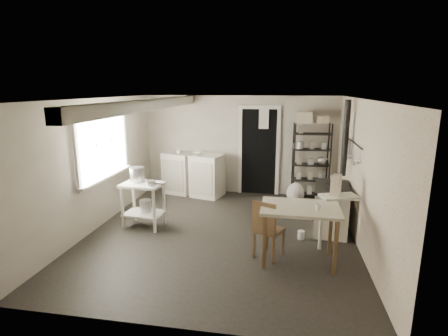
% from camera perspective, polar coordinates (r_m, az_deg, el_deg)
% --- Properties ---
extents(floor, '(5.00, 5.00, 0.00)m').
position_cam_1_polar(floor, '(6.18, -0.48, -10.61)').
color(floor, black).
rests_on(floor, ground).
extents(ceiling, '(5.00, 5.00, 0.00)m').
position_cam_1_polar(ceiling, '(5.67, -0.53, 11.22)').
color(ceiling, silver).
rests_on(ceiling, wall_back).
extents(wall_back, '(4.50, 0.02, 2.30)m').
position_cam_1_polar(wall_back, '(8.25, 2.61, 3.73)').
color(wall_back, '#B7AC9C').
rests_on(wall_back, ground).
extents(wall_front, '(4.50, 0.02, 2.30)m').
position_cam_1_polar(wall_front, '(3.50, -7.94, -9.41)').
color(wall_front, '#B7AC9C').
rests_on(wall_front, ground).
extents(wall_left, '(0.02, 5.00, 2.30)m').
position_cam_1_polar(wall_left, '(6.60, -20.12, 0.59)').
color(wall_left, '#B7AC9C').
rests_on(wall_left, ground).
extents(wall_right, '(0.02, 5.00, 2.30)m').
position_cam_1_polar(wall_right, '(5.86, 21.69, -1.02)').
color(wall_right, '#B7AC9C').
rests_on(wall_right, ground).
extents(window, '(0.12, 1.76, 1.28)m').
position_cam_1_polar(window, '(6.69, -19.28, 3.88)').
color(window, silver).
rests_on(window, wall_left).
extents(doorway, '(0.96, 0.10, 2.08)m').
position_cam_1_polar(doorway, '(8.20, 5.70, 2.56)').
color(doorway, silver).
rests_on(doorway, ground).
extents(ceiling_beam, '(0.18, 5.00, 0.18)m').
position_cam_1_polar(ceiling_beam, '(6.00, -12.04, 10.08)').
color(ceiling_beam, silver).
rests_on(ceiling_beam, ceiling).
extents(wallpaper_panel, '(0.01, 5.00, 2.30)m').
position_cam_1_polar(wallpaper_panel, '(5.86, 21.59, -1.01)').
color(wallpaper_panel, beige).
rests_on(wallpaper_panel, wall_right).
extents(utensil_rail, '(0.06, 1.20, 0.44)m').
position_cam_1_polar(utensil_rail, '(6.35, 20.39, 3.80)').
color(utensil_rail, silver).
rests_on(utensil_rail, wall_right).
extents(prep_table, '(0.76, 0.57, 0.82)m').
position_cam_1_polar(prep_table, '(6.49, -12.99, -6.01)').
color(prep_table, silver).
rests_on(prep_table, ground).
extents(stockpot, '(0.29, 0.29, 0.28)m').
position_cam_1_polar(stockpot, '(6.48, -13.99, -1.12)').
color(stockpot, silver).
rests_on(stockpot, prep_table).
extents(saucepan, '(0.20, 0.20, 0.10)m').
position_cam_1_polar(saucepan, '(6.20, -11.88, -2.48)').
color(saucepan, silver).
rests_on(saucepan, prep_table).
extents(bucket, '(0.26, 0.26, 0.23)m').
position_cam_1_polar(bucket, '(6.51, -12.69, -6.06)').
color(bucket, silver).
rests_on(bucket, prep_table).
extents(base_cabinets, '(1.60, 0.99, 0.98)m').
position_cam_1_polar(base_cabinets, '(8.28, -5.00, -1.15)').
color(base_cabinets, silver).
rests_on(base_cabinets, ground).
extents(mixing_bowl, '(0.35, 0.35, 0.08)m').
position_cam_1_polar(mixing_bowl, '(8.15, -4.43, 2.23)').
color(mixing_bowl, white).
rests_on(mixing_bowl, base_cabinets).
extents(counter_cup, '(0.15, 0.15, 0.10)m').
position_cam_1_polar(counter_cup, '(8.17, -7.40, 2.27)').
color(counter_cup, white).
rests_on(counter_cup, base_cabinets).
extents(shelf_rack, '(0.84, 0.39, 1.72)m').
position_cam_1_polar(shelf_rack, '(8.00, 14.04, 1.61)').
color(shelf_rack, black).
rests_on(shelf_rack, ground).
extents(shelf_jar, '(0.09, 0.09, 0.18)m').
position_cam_1_polar(shelf_jar, '(7.87, 11.64, 4.59)').
color(shelf_jar, white).
rests_on(shelf_jar, shelf_rack).
extents(storage_box_a, '(0.36, 0.32, 0.24)m').
position_cam_1_polar(storage_box_a, '(7.86, 13.05, 9.27)').
color(storage_box_a, beige).
rests_on(storage_box_a, shelf_rack).
extents(storage_box_b, '(0.29, 0.28, 0.16)m').
position_cam_1_polar(storage_box_b, '(7.90, 15.75, 8.99)').
color(storage_box_b, beige).
rests_on(storage_box_b, shelf_rack).
extents(stove, '(0.67, 1.08, 0.80)m').
position_cam_1_polar(stove, '(6.46, 17.05, -5.96)').
color(stove, silver).
rests_on(stove, ground).
extents(stovepipe, '(0.13, 0.13, 1.36)m').
position_cam_1_polar(stovepipe, '(6.64, 19.21, 4.61)').
color(stovepipe, black).
rests_on(stovepipe, stove).
extents(side_ledge, '(0.63, 0.47, 0.87)m').
position_cam_1_polar(side_ledge, '(5.77, 17.95, -8.43)').
color(side_ledge, silver).
rests_on(side_ledge, ground).
extents(oats_box, '(0.19, 0.24, 0.31)m').
position_cam_1_polar(oats_box, '(5.63, 17.80, -2.74)').
color(oats_box, beige).
rests_on(oats_box, side_ledge).
extents(work_table, '(1.11, 0.78, 0.84)m').
position_cam_1_polar(work_table, '(5.24, 12.11, -10.90)').
color(work_table, beige).
rests_on(work_table, ground).
extents(table_cup, '(0.13, 0.13, 0.09)m').
position_cam_1_polar(table_cup, '(4.98, 15.02, -7.05)').
color(table_cup, white).
rests_on(table_cup, work_table).
extents(chair, '(0.50, 0.51, 0.90)m').
position_cam_1_polar(chair, '(5.26, 7.37, -9.34)').
color(chair, brown).
rests_on(chair, ground).
extents(flour_sack, '(0.42, 0.37, 0.46)m').
position_cam_1_polar(flour_sack, '(7.79, 11.58, -3.96)').
color(flour_sack, silver).
rests_on(flour_sack, ground).
extents(floor_crock, '(0.14, 0.14, 0.14)m').
position_cam_1_polar(floor_crock, '(6.08, 12.47, -10.58)').
color(floor_crock, white).
rests_on(floor_crock, ground).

